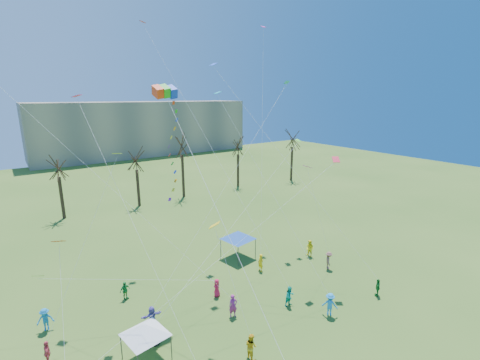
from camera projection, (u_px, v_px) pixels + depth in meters
distant_building at (145, 128)px, 96.67m from camera, size 60.00×14.00×15.00m
bare_tree_row at (147, 160)px, 50.90m from camera, size 68.71×8.45×11.17m
big_box_kite at (176, 153)px, 24.98m from camera, size 2.00×7.53×19.32m
canopy_tent_white at (145, 329)px, 21.22m from camera, size 3.50×3.50×2.65m
canopy_tent_blue at (238, 235)px, 34.91m from camera, size 3.94×3.94×2.99m
festival_crowd at (218, 310)px, 25.35m from camera, size 25.31×12.83×1.86m
small_kites_aloft at (198, 140)px, 27.70m from camera, size 27.88×18.97×32.46m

